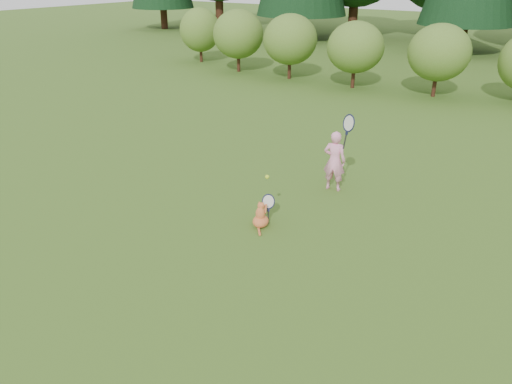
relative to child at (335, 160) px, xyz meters
The scene contains 5 objects.
ground 3.24m from the child, 101.02° to the right, with size 100.00×100.00×0.00m, color #315417.
shrub_row 9.94m from the child, 93.50° to the left, with size 28.00×3.00×2.80m, color #516B21, non-canonical shape.
child is the anchor object (origin of this frame).
cat 2.28m from the child, 99.26° to the right, with size 0.43×0.74×0.65m.
tennis_ball 1.99m from the child, 101.95° to the right, with size 0.08×0.08×0.08m.
Camera 1 is at (4.65, -5.78, 4.30)m, focal length 35.00 mm.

